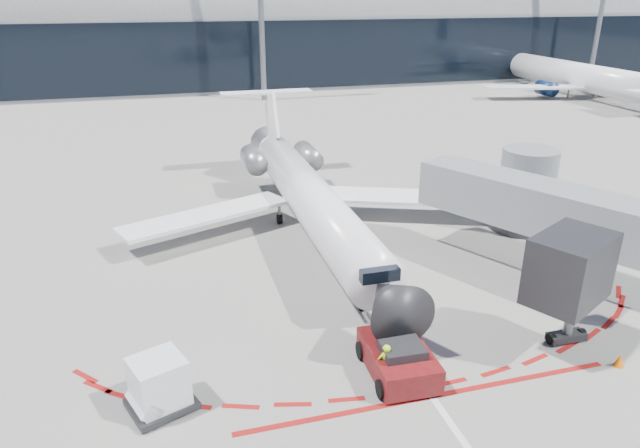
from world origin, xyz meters
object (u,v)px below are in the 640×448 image
object	(u,v)px
pushback_tug	(398,359)
regional_jet	(307,193)
ramp_worker	(385,364)
uld_container	(159,385)

from	to	relation	value
pushback_tug	regional_jet	bearing A→B (deg)	91.16
ramp_worker	uld_container	distance (m)	7.82
ramp_worker	uld_container	xyz separation A→B (m)	(-7.78, 0.79, 0.14)
regional_jet	pushback_tug	xyz separation A→B (m)	(-0.22, -14.36, -1.61)
regional_jet	pushback_tug	distance (m)	14.45
pushback_tug	ramp_worker	world-z (taller)	ramp_worker
uld_container	pushback_tug	bearing A→B (deg)	-23.53
regional_jet	ramp_worker	size ratio (longest dim) A/B	16.22
uld_container	regional_jet	bearing A→B (deg)	37.00
regional_jet	ramp_worker	distance (m)	14.90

